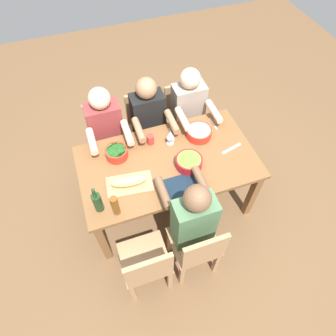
{
  "coord_description": "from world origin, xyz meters",
  "views": [
    {
      "loc": [
        -0.54,
        -1.57,
        2.9
      ],
      "look_at": [
        0.0,
        0.0,
        0.63
      ],
      "focal_mm": 31.23,
      "sensor_mm": 36.0,
      "label": 1
    }
  ],
  "objects_px": {
    "chair_near_center": "(198,248)",
    "diner_far_right": "(189,111)",
    "diner_near_center": "(192,218)",
    "beer_bottle": "(115,206)",
    "wine_bottle": "(97,202)",
    "chair_far_right": "(183,115)",
    "serving_bowl_pasta": "(199,133)",
    "bread_loaf": "(129,181)",
    "chair_near_left": "(147,266)",
    "wine_glass": "(170,135)",
    "cutting_board": "(130,184)",
    "diner_far_center": "(150,121)",
    "serving_bowl_salad": "(189,162)",
    "cup_far_center": "(150,139)",
    "dining_table": "(168,167)",
    "diner_far_left": "(107,131)",
    "chair_far_center": "(146,124)",
    "chair_far_left": "(107,133)",
    "serving_bowl_greens": "(117,153)"
  },
  "relations": [
    {
      "from": "chair_near_center",
      "to": "diner_near_center",
      "type": "relative_size",
      "value": 0.71
    },
    {
      "from": "chair_far_center",
      "to": "serving_bowl_greens",
      "type": "xyz_separation_m",
      "value": [
        -0.43,
        -0.58,
        0.31
      ]
    },
    {
      "from": "chair_far_center",
      "to": "diner_far_center",
      "type": "height_order",
      "value": "diner_far_center"
    },
    {
      "from": "chair_far_center",
      "to": "wine_glass",
      "type": "bearing_deg",
      "value": -81.02
    },
    {
      "from": "chair_near_left",
      "to": "wine_glass",
      "type": "xyz_separation_m",
      "value": [
        0.55,
        0.99,
        0.37
      ]
    },
    {
      "from": "chair_near_left",
      "to": "wine_bottle",
      "type": "xyz_separation_m",
      "value": [
        -0.24,
        0.5,
        0.37
      ]
    },
    {
      "from": "diner_near_center",
      "to": "chair_far_right",
      "type": "height_order",
      "value": "diner_near_center"
    },
    {
      "from": "dining_table",
      "to": "chair_far_right",
      "type": "relative_size",
      "value": 1.94
    },
    {
      "from": "chair_far_right",
      "to": "serving_bowl_pasta",
      "type": "relative_size",
      "value": 3.42
    },
    {
      "from": "diner_far_right",
      "to": "serving_bowl_salad",
      "type": "relative_size",
      "value": 4.92
    },
    {
      "from": "diner_far_right",
      "to": "bread_loaf",
      "type": "xyz_separation_m",
      "value": [
        -0.86,
        -0.74,
        0.11
      ]
    },
    {
      "from": "chair_near_left",
      "to": "diner_far_right",
      "type": "bearing_deg",
      "value": 56.79
    },
    {
      "from": "chair_near_center",
      "to": "diner_far_right",
      "type": "relative_size",
      "value": 0.71
    },
    {
      "from": "chair_far_left",
      "to": "chair_far_right",
      "type": "relative_size",
      "value": 1.0
    },
    {
      "from": "chair_far_right",
      "to": "cup_far_center",
      "type": "height_order",
      "value": "chair_far_right"
    },
    {
      "from": "diner_near_center",
      "to": "diner_far_right",
      "type": "distance_m",
      "value": 1.29
    },
    {
      "from": "cutting_board",
      "to": "wine_glass",
      "type": "distance_m",
      "value": 0.61
    },
    {
      "from": "diner_near_center",
      "to": "chair_far_right",
      "type": "xyz_separation_m",
      "value": [
        0.45,
        1.39,
        -0.21
      ]
    },
    {
      "from": "diner_far_center",
      "to": "chair_near_left",
      "type": "distance_m",
      "value": 1.48
    },
    {
      "from": "diner_near_center",
      "to": "chair_far_left",
      "type": "bearing_deg",
      "value": 108.12
    },
    {
      "from": "wine_glass",
      "to": "serving_bowl_salad",
      "type": "bearing_deg",
      "value": -77.44
    },
    {
      "from": "cutting_board",
      "to": "wine_bottle",
      "type": "relative_size",
      "value": 1.38
    },
    {
      "from": "serving_bowl_pasta",
      "to": "bread_loaf",
      "type": "distance_m",
      "value": 0.86
    },
    {
      "from": "diner_far_right",
      "to": "wine_bottle",
      "type": "height_order",
      "value": "diner_far_right"
    },
    {
      "from": "diner_far_center",
      "to": "cutting_board",
      "type": "relative_size",
      "value": 3.0
    },
    {
      "from": "diner_far_left",
      "to": "chair_near_left",
      "type": "height_order",
      "value": "diner_far_left"
    },
    {
      "from": "serving_bowl_greens",
      "to": "cup_far_center",
      "type": "xyz_separation_m",
      "value": [
        0.35,
        0.06,
        -0.0
      ]
    },
    {
      "from": "diner_near_center",
      "to": "beer_bottle",
      "type": "xyz_separation_m",
      "value": [
        -0.57,
        0.23,
        0.15
      ]
    },
    {
      "from": "diner_near_center",
      "to": "serving_bowl_greens",
      "type": "xyz_separation_m",
      "value": [
        -0.43,
        0.81,
        0.1
      ]
    },
    {
      "from": "chair_near_center",
      "to": "diner_far_right",
      "type": "bearing_deg",
      "value": 71.88
    },
    {
      "from": "dining_table",
      "to": "wine_bottle",
      "type": "bearing_deg",
      "value": -157.71
    },
    {
      "from": "dining_table",
      "to": "diner_far_right",
      "type": "height_order",
      "value": "diner_far_right"
    },
    {
      "from": "diner_near_center",
      "to": "chair_far_right",
      "type": "distance_m",
      "value": 1.48
    },
    {
      "from": "beer_bottle",
      "to": "wine_bottle",
      "type": "bearing_deg",
      "value": 147.39
    },
    {
      "from": "diner_far_right",
      "to": "wine_bottle",
      "type": "bearing_deg",
      "value": -142.37
    },
    {
      "from": "dining_table",
      "to": "chair_near_center",
      "type": "distance_m",
      "value": 0.8
    },
    {
      "from": "serving_bowl_greens",
      "to": "serving_bowl_pasta",
      "type": "relative_size",
      "value": 0.83
    },
    {
      "from": "diner_far_right",
      "to": "serving_bowl_greens",
      "type": "relative_size",
      "value": 5.8
    },
    {
      "from": "wine_bottle",
      "to": "cup_far_center",
      "type": "bearing_deg",
      "value": 42.19
    },
    {
      "from": "diner_far_center",
      "to": "serving_bowl_salad",
      "type": "distance_m",
      "value": 0.74
    },
    {
      "from": "diner_far_right",
      "to": "cutting_board",
      "type": "relative_size",
      "value": 3.0
    },
    {
      "from": "chair_far_center",
      "to": "bread_loaf",
      "type": "xyz_separation_m",
      "value": [
        -0.4,
        -0.93,
        0.32
      ]
    },
    {
      "from": "chair_far_left",
      "to": "serving_bowl_salad",
      "type": "bearing_deg",
      "value": -55.52
    },
    {
      "from": "serving_bowl_salad",
      "to": "wine_bottle",
      "type": "xyz_separation_m",
      "value": [
        -0.86,
        -0.17,
        0.05
      ]
    },
    {
      "from": "diner_near_center",
      "to": "serving_bowl_pasta",
      "type": "distance_m",
      "value": 0.9
    },
    {
      "from": "cutting_board",
      "to": "wine_bottle",
      "type": "bearing_deg",
      "value": -153.9
    },
    {
      "from": "diner_far_left",
      "to": "serving_bowl_salad",
      "type": "height_order",
      "value": "diner_far_left"
    },
    {
      "from": "chair_far_left",
      "to": "chair_near_left",
      "type": "xyz_separation_m",
      "value": [
        0.0,
        -1.57,
        0.0
      ]
    },
    {
      "from": "diner_far_left",
      "to": "serving_bowl_salad",
      "type": "bearing_deg",
      "value": -49.19
    },
    {
      "from": "diner_near_center",
      "to": "wine_glass",
      "type": "height_order",
      "value": "diner_near_center"
    }
  ]
}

